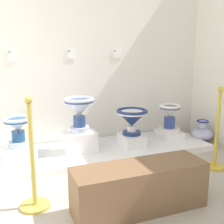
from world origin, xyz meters
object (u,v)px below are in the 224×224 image
(info_placard_second, at_px, (72,54))
(stanchion_post_near_right, at_px, (216,143))
(antique_toilet_leftmost, at_px, (79,109))
(plinth_block_slender_white, at_px, (169,134))
(info_placard_first, at_px, (12,55))
(plinth_block_leftmost, at_px, (80,141))
(info_placard_third, at_px, (117,53))
(plinth_block_tall_cobalt, at_px, (20,152))
(antique_toilet_tall_cobalt, at_px, (18,127))
(decorative_vase_corner, at_px, (202,133))
(plinth_block_rightmost, at_px, (132,140))
(antique_toilet_rightmost, at_px, (132,118))
(museum_bench, at_px, (140,187))
(antique_toilet_slender_white, at_px, (170,115))
(stanchion_post_near_left, at_px, (33,176))

(info_placard_second, bearing_deg, stanchion_post_near_right, -45.49)
(antique_toilet_leftmost, distance_m, plinth_block_slender_white, 1.47)
(info_placard_first, xyz_separation_m, stanchion_post_near_right, (2.10, -1.37, -0.98))
(plinth_block_leftmost, relative_size, plinth_block_slender_white, 1.07)
(antique_toilet_leftmost, bearing_deg, info_placard_first, 146.73)
(info_placard_third, distance_m, stanchion_post_near_right, 1.83)
(plinth_block_tall_cobalt, height_order, stanchion_post_near_right, stanchion_post_near_right)
(antique_toilet_tall_cobalt, distance_m, plinth_block_leftmost, 0.78)
(plinth_block_slender_white, distance_m, decorative_vase_corner, 0.51)
(plinth_block_rightmost, height_order, decorative_vase_corner, decorative_vase_corner)
(antique_toilet_tall_cobalt, height_order, info_placard_third, info_placard_third)
(antique_toilet_rightmost, bearing_deg, museum_bench, -112.43)
(stanchion_post_near_right, bearing_deg, museum_bench, -159.16)
(stanchion_post_near_right, height_order, museum_bench, stanchion_post_near_right)
(stanchion_post_near_right, bearing_deg, info_placard_first, 146.97)
(plinth_block_tall_cobalt, height_order, plinth_block_leftmost, plinth_block_leftmost)
(antique_toilet_tall_cobalt, bearing_deg, decorative_vase_corner, -2.76)
(antique_toilet_leftmost, relative_size, decorative_vase_corner, 1.30)
(antique_toilet_tall_cobalt, height_order, plinth_block_slender_white, antique_toilet_tall_cobalt)
(museum_bench, bearing_deg, plinth_block_leftmost, 97.01)
(plinth_block_leftmost, xyz_separation_m, antique_toilet_slender_white, (1.37, 0.08, 0.21))
(stanchion_post_near_left, bearing_deg, antique_toilet_leftmost, 56.40)
(plinth_block_leftmost, relative_size, plinth_block_rightmost, 1.10)
(antique_toilet_tall_cobalt, height_order, plinth_block_rightmost, antique_toilet_tall_cobalt)
(antique_toilet_slender_white, distance_m, info_placard_first, 2.31)
(plinth_block_leftmost, xyz_separation_m, antique_toilet_leftmost, (0.00, 0.00, 0.42))
(info_placard_first, bearing_deg, museum_bench, -63.98)
(antique_toilet_leftmost, relative_size, stanchion_post_near_left, 0.45)
(plinth_block_slender_white, height_order, decorative_vase_corner, decorative_vase_corner)
(antique_toilet_slender_white, height_order, info_placard_third, info_placard_third)
(antique_toilet_slender_white, bearing_deg, antique_toilet_rightmost, -169.29)
(antique_toilet_leftmost, distance_m, antique_toilet_rightmost, 0.72)
(info_placard_second, bearing_deg, antique_toilet_tall_cobalt, -151.42)
(antique_toilet_leftmost, height_order, info_placard_second, info_placard_second)
(info_placard_first, height_order, stanchion_post_near_left, info_placard_first)
(plinth_block_leftmost, distance_m, stanchion_post_near_left, 1.20)
(info_placard_third, distance_m, museum_bench, 2.21)
(antique_toilet_leftmost, height_order, plinth_block_slender_white, antique_toilet_leftmost)
(info_placard_third, bearing_deg, plinth_block_slender_white, -30.94)
(antique_toilet_tall_cobalt, xyz_separation_m, info_placard_first, (0.01, 0.42, 0.83))
(plinth_block_tall_cobalt, xyz_separation_m, antique_toilet_leftmost, (0.73, -0.06, 0.48))
(antique_toilet_rightmost, distance_m, decorative_vase_corner, 1.21)
(antique_toilet_tall_cobalt, xyz_separation_m, plinth_block_slender_white, (2.11, 0.02, -0.32))
(plinth_block_leftmost, bearing_deg, plinth_block_slender_white, 3.13)
(antique_toilet_slender_white, distance_m, stanchion_post_near_right, 0.97)
(plinth_block_rightmost, xyz_separation_m, museum_bench, (-0.54, -1.30, 0.04))
(plinth_block_tall_cobalt, distance_m, info_placard_second, 1.45)
(plinth_block_leftmost, bearing_deg, plinth_block_tall_cobalt, 175.44)
(info_placard_third, height_order, stanchion_post_near_right, info_placard_third)
(plinth_block_tall_cobalt, relative_size, stanchion_post_near_left, 0.39)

